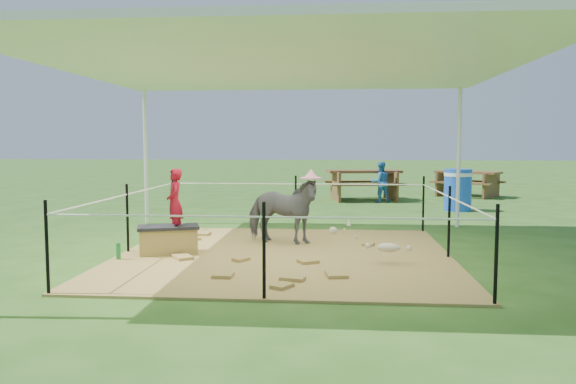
# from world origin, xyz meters

# --- Properties ---
(ground) EXTENTS (90.00, 90.00, 0.00)m
(ground) POSITION_xyz_m (0.00, 0.00, 0.00)
(ground) COLOR #2D5919
(ground) RESTS_ON ground
(hay_patch) EXTENTS (4.60, 4.60, 0.03)m
(hay_patch) POSITION_xyz_m (0.00, 0.00, 0.01)
(hay_patch) COLOR brown
(hay_patch) RESTS_ON ground
(canopy_tent) EXTENTS (6.30, 6.30, 2.90)m
(canopy_tent) POSITION_xyz_m (0.00, 0.00, 2.69)
(canopy_tent) COLOR silver
(canopy_tent) RESTS_ON ground
(rope_fence) EXTENTS (4.54, 4.54, 1.00)m
(rope_fence) POSITION_xyz_m (0.00, -0.00, 0.64)
(rope_fence) COLOR black
(rope_fence) RESTS_ON ground
(straw_bale) EXTENTS (0.87, 0.62, 0.35)m
(straw_bale) POSITION_xyz_m (-1.63, -0.09, 0.21)
(straw_bale) COLOR olive
(straw_bale) RESTS_ON hay_patch
(dark_cloth) EXTENTS (0.93, 0.68, 0.04)m
(dark_cloth) POSITION_xyz_m (-1.63, -0.09, 0.40)
(dark_cloth) COLOR black
(dark_cloth) RESTS_ON straw_bale
(woman) EXTENTS (0.32, 0.40, 0.95)m
(woman) POSITION_xyz_m (-1.53, -0.09, 0.85)
(woman) COLOR #AC1026
(woman) RESTS_ON straw_bale
(green_bottle) EXTENTS (0.08, 0.08, 0.22)m
(green_bottle) POSITION_xyz_m (-2.18, -0.54, 0.14)
(green_bottle) COLOR #1B7D2F
(green_bottle) RESTS_ON hay_patch
(pony) EXTENTS (1.31, 0.84, 1.02)m
(pony) POSITION_xyz_m (-0.11, 0.83, 0.54)
(pony) COLOR #4F4F54
(pony) RESTS_ON hay_patch
(pink_hat) EXTENTS (0.32, 0.32, 0.15)m
(pink_hat) POSITION_xyz_m (-0.11, 0.83, 1.12)
(pink_hat) COLOR pink
(pink_hat) RESTS_ON pony
(foal) EXTENTS (0.91, 0.59, 0.47)m
(foal) POSITION_xyz_m (1.39, -0.51, 0.27)
(foal) COLOR beige
(foal) RESTS_ON hay_patch
(trash_barrel) EXTENTS (0.82, 0.82, 0.98)m
(trash_barrel) POSITION_xyz_m (3.56, 5.63, 0.49)
(trash_barrel) COLOR blue
(trash_barrel) RESTS_ON ground
(picnic_table_near) EXTENTS (2.21, 1.75, 0.83)m
(picnic_table_near) POSITION_xyz_m (1.48, 7.89, 0.42)
(picnic_table_near) COLOR #522E1C
(picnic_table_near) RESTS_ON ground
(picnic_table_far) EXTENTS (2.22, 2.10, 0.75)m
(picnic_table_far) POSITION_xyz_m (4.61, 9.22, 0.38)
(picnic_table_far) COLOR #56321D
(picnic_table_far) RESTS_ON ground
(distant_person) EXTENTS (0.63, 0.55, 1.09)m
(distant_person) POSITION_xyz_m (1.90, 7.34, 0.54)
(distant_person) COLOR #3576C9
(distant_person) RESTS_ON ground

